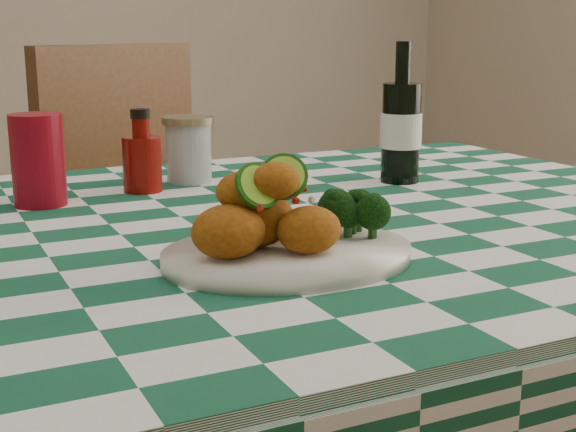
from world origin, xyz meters
name	(u,v)px	position (x,y,z in m)	size (l,w,h in m)	color
plate	(288,255)	(0.04, -0.21, 0.80)	(0.29, 0.23, 0.02)	silver
fried_chicken_pile	(272,207)	(0.02, -0.21, 0.85)	(0.15, 0.11, 0.10)	#A1590F
broccoli_side	(357,214)	(0.14, -0.20, 0.83)	(0.07, 0.07, 0.05)	black
red_tumbler	(38,160)	(-0.17, 0.23, 0.86)	(0.08, 0.08, 0.14)	maroon
ketchup_bottle	(142,151)	(0.00, 0.26, 0.85)	(0.06, 0.06, 0.13)	#720A05
mason_jar	(189,149)	(0.10, 0.31, 0.84)	(0.09, 0.09, 0.11)	#B2BCBA
beer_bottle	(401,113)	(0.43, 0.15, 0.91)	(0.07, 0.07, 0.24)	black
wooden_chair_right	(179,261)	(0.22, 0.77, 0.50)	(0.46, 0.48, 1.01)	#472814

